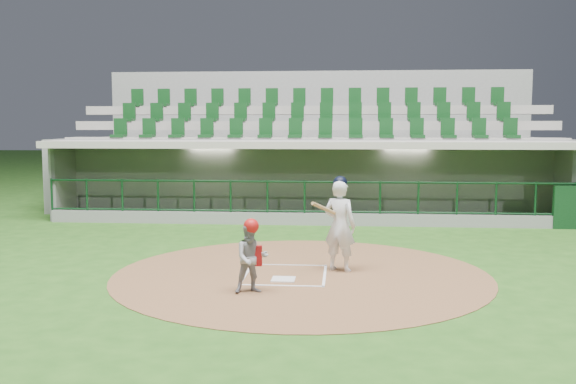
% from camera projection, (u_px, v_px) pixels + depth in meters
% --- Properties ---
extents(ground, '(120.00, 120.00, 0.00)m').
position_uv_depth(ground, '(287.00, 272.00, 12.52)').
color(ground, '#224F16').
rests_on(ground, ground).
extents(dirt_circle, '(7.20, 7.20, 0.01)m').
position_uv_depth(dirt_circle, '(301.00, 274.00, 12.29)').
color(dirt_circle, brown).
rests_on(dirt_circle, ground).
extents(home_plate, '(0.43, 0.43, 0.02)m').
position_uv_depth(home_plate, '(283.00, 279.00, 11.82)').
color(home_plate, silver).
rests_on(home_plate, dirt_circle).
extents(batter_box_chalk, '(1.55, 1.80, 0.01)m').
position_uv_depth(batter_box_chalk, '(285.00, 275.00, 12.22)').
color(batter_box_chalk, silver).
rests_on(batter_box_chalk, ground).
extents(dugout_structure, '(16.40, 3.70, 3.00)m').
position_uv_depth(dugout_structure, '(309.00, 186.00, 20.17)').
color(dugout_structure, slate).
rests_on(dugout_structure, ground).
extents(seating_deck, '(17.00, 6.72, 5.15)m').
position_uv_depth(seating_deck, '(313.00, 165.00, 23.18)').
color(seating_deck, slate).
rests_on(seating_deck, ground).
extents(batter, '(0.92, 0.97, 1.86)m').
position_uv_depth(batter, '(340.00, 224.00, 12.48)').
color(batter, white).
rests_on(batter, dirt_circle).
extents(catcher, '(0.70, 0.62, 1.28)m').
position_uv_depth(catcher, '(251.00, 256.00, 10.86)').
color(catcher, '#929297').
rests_on(catcher, dirt_circle).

